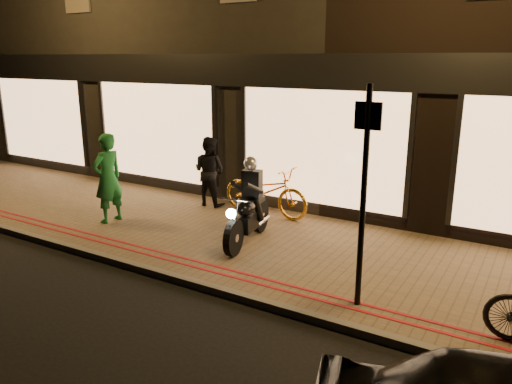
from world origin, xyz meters
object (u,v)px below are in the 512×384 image
sign_post (364,187)px  bicycle_gold (266,191)px  person_green (108,178)px  motorcycle (249,210)px

sign_post → bicycle_gold: sign_post is taller
sign_post → person_green: sign_post is taller
motorcycle → bicycle_gold: 1.68m
bicycle_gold → person_green: 3.28m
motorcycle → person_green: size_ratio=1.05×
sign_post → person_green: size_ratio=1.63×
motorcycle → person_green: person_green is taller
motorcycle → person_green: (-3.10, -0.46, 0.31)m
sign_post → motorcycle: bearing=153.8°
motorcycle → sign_post: (2.56, -1.26, 1.06)m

